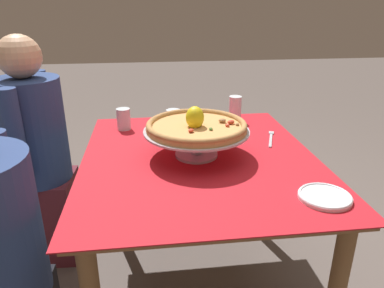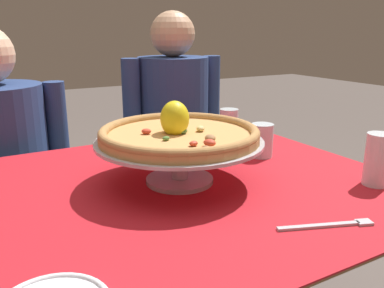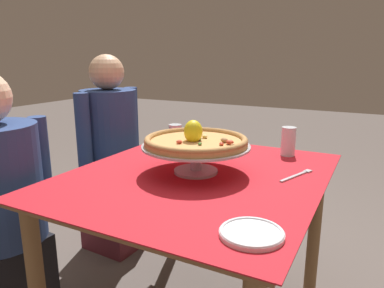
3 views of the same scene
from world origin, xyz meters
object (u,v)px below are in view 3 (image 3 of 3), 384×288
Objects in this scene: water_glass_back_right at (175,136)px; side_plate at (252,233)px; pizza at (196,140)px; water_glass_side_right at (214,142)px; diner_right at (112,160)px; pizza_stand at (196,152)px; dinner_fork at (298,175)px; water_glass_front_right at (288,143)px.

side_plate is at bearing -138.48° from water_glass_back_right.
pizza reaches higher than water_glass_side_right.
diner_right reaches higher than water_glass_back_right.
pizza_stand is at bearing -116.03° from diner_right.
dinner_fork is at bearing -67.96° from pizza.
water_glass_front_right is (0.43, -0.27, -0.03)m from pizza_stand.
water_glass_side_right is at bearing -100.33° from water_glass_back_right.
water_glass_front_right is 1.27× the size of water_glass_back_right.
water_glass_back_right is 0.73m from dinner_fork.
diner_right reaches higher than pizza.
water_glass_back_right is at bearing 40.16° from pizza_stand.
pizza_stand is at bearing 3.56° from pizza.
pizza_stand is at bearing 42.75° from side_plate.
diner_right is at bearing 86.60° from water_glass_side_right.
water_glass_front_right is at bearing -31.66° from pizza_stand.
pizza_stand is 0.49m from water_glass_back_right.
water_glass_front_right reaches higher than side_plate.
water_glass_front_right is 0.31m from dinner_fork.
dinner_fork is (-0.22, -0.69, -0.04)m from water_glass_back_right.
side_plate is 0.87× the size of dinner_fork.
water_glass_front_right is 0.79× the size of side_plate.
water_glass_back_right is 0.49m from diner_right.
dinner_fork is at bearing -0.42° from side_plate.
pizza_stand is 0.88m from diner_right.
diner_right is at bearing 63.97° from pizza_stand.
water_glass_side_right is at bearing 12.00° from pizza.
pizza is 2.38× the size of side_plate.
water_glass_side_right is 0.61× the size of side_plate.
pizza is at bearing 148.37° from water_glass_front_right.
diner_right is (0.37, 0.76, -0.24)m from pizza_stand.
dinner_fork is at bearing -107.95° from water_glass_back_right.
side_plate is 1.38m from diner_right.
pizza is 0.89m from diner_right.
water_glass_front_right is at bearing 7.07° from side_plate.
diner_right is (0.37, 0.76, -0.28)m from pizza.
diner_right is at bearing 93.45° from water_glass_front_right.
dinner_fork is 0.17× the size of diner_right.
side_plate is at bearing 179.58° from dinner_fork.
side_plate is at bearing -137.22° from pizza.
diner_right is at bearing 90.50° from water_glass_back_right.
water_glass_back_right is at bearing 95.68° from water_glass_front_right.
diner_right is (0.77, 1.13, -0.16)m from side_plate.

